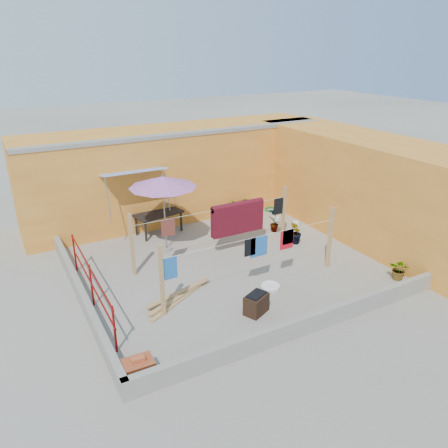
{
  "coord_description": "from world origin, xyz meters",
  "views": [
    {
      "loc": [
        -5.45,
        -9.73,
        5.88
      ],
      "look_at": [
        0.05,
        0.3,
        1.19
      ],
      "focal_mm": 35.0,
      "sensor_mm": 36.0,
      "label": 1
    }
  ],
  "objects": [
    {
      "name": "ground",
      "position": [
        0.0,
        0.0,
        0.0
      ],
      "size": [
        80.0,
        80.0,
        0.0
      ],
      "primitive_type": "plane",
      "color": "#9E998E",
      "rests_on": "ground"
    },
    {
      "name": "wall_back",
      "position": [
        0.5,
        4.69,
        1.61
      ],
      "size": [
        11.0,
        3.27,
        3.21
      ],
      "color": "orange",
      "rests_on": "ground"
    },
    {
      "name": "wall_right",
      "position": [
        5.2,
        0.0,
        1.6
      ],
      "size": [
        2.4,
        9.0,
        3.2
      ],
      "primitive_type": "cube",
      "color": "orange",
      "rests_on": "ground"
    },
    {
      "name": "parapet_front",
      "position": [
        0.0,
        -3.58,
        0.22
      ],
      "size": [
        8.3,
        0.16,
        0.44
      ],
      "primitive_type": "cube",
      "color": "gray",
      "rests_on": "ground"
    },
    {
      "name": "parapet_left",
      "position": [
        -4.08,
        0.0,
        0.22
      ],
      "size": [
        0.16,
        7.3,
        0.44
      ],
      "primitive_type": "cube",
      "color": "gray",
      "rests_on": "ground"
    },
    {
      "name": "red_railing",
      "position": [
        -3.85,
        -0.2,
        0.72
      ],
      "size": [
        0.05,
        4.2,
        1.1
      ],
      "color": "maroon",
      "rests_on": "ground"
    },
    {
      "name": "clothesline_rig",
      "position": [
        0.64,
        0.55,
        1.03
      ],
      "size": [
        5.09,
        2.35,
        1.8
      ],
      "color": "tan",
      "rests_on": "ground"
    },
    {
      "name": "patio_umbrella",
      "position": [
        -1.13,
        1.88,
        2.18
      ],
      "size": [
        2.05,
        2.05,
        2.42
      ],
      "color": "gray",
      "rests_on": "ground"
    },
    {
      "name": "outdoor_table",
      "position": [
        -0.85,
        3.2,
        0.66
      ],
      "size": [
        1.68,
        1.06,
        0.73
      ],
      "color": "black",
      "rests_on": "ground"
    },
    {
      "name": "brick_stack",
      "position": [
        -3.7,
        -3.2,
        0.22
      ],
      "size": [
        0.59,
        0.43,
        0.5
      ],
      "color": "#9A4323",
      "rests_on": "ground"
    },
    {
      "name": "lumber_pile",
      "position": [
        -1.95,
        -0.96,
        0.06
      ],
      "size": [
        2.01,
        1.12,
        0.13
      ],
      "color": "tan",
      "rests_on": "ground"
    },
    {
      "name": "brazier",
      "position": [
        -0.55,
        -2.39,
        0.25
      ],
      "size": [
        0.68,
        0.59,
        0.52
      ],
      "color": "black",
      "rests_on": "ground"
    },
    {
      "name": "white_basin",
      "position": [
        0.39,
        -1.61,
        0.05
      ],
      "size": [
        0.51,
        0.51,
        0.09
      ],
      "color": "silver",
      "rests_on": "ground"
    },
    {
      "name": "water_jug_a",
      "position": [
        3.04,
        1.91,
        0.14
      ],
      "size": [
        0.21,
        0.21,
        0.32
      ],
      "color": "silver",
      "rests_on": "ground"
    },
    {
      "name": "water_jug_b",
      "position": [
        3.31,
        1.15,
        0.16
      ],
      "size": [
        0.24,
        0.24,
        0.37
      ],
      "color": "silver",
      "rests_on": "ground"
    },
    {
      "name": "green_hose",
      "position": [
        3.7,
        3.2,
        0.03
      ],
      "size": [
        0.51,
        0.51,
        0.07
      ],
      "color": "#1A7626",
      "rests_on": "ground"
    },
    {
      "name": "plant_back_a",
      "position": [
        2.16,
        3.2,
        0.38
      ],
      "size": [
        0.75,
        0.67,
        0.76
      ],
      "primitive_type": "imported",
      "rotation": [
        0.0,
        0.0,
        0.12
      ],
      "color": "#185418",
      "rests_on": "ground"
    },
    {
      "name": "plant_back_b",
      "position": [
        2.62,
        3.2,
        0.33
      ],
      "size": [
        0.48,
        0.48,
        0.67
      ],
      "primitive_type": "imported",
      "rotation": [
        0.0,
        0.0,
        1.91
      ],
      "color": "#185418",
      "rests_on": "ground"
    },
    {
      "name": "plant_right_a",
      "position": [
        2.64,
        1.44,
        0.45
      ],
      "size": [
        0.58,
        0.54,
        0.91
      ],
      "primitive_type": "imported",
      "rotation": [
        0.0,
        0.0,
        2.52
      ],
      "color": "#185418",
      "rests_on": "ground"
    },
    {
      "name": "plant_right_b",
      "position": [
        2.65,
        0.28,
        0.39
      ],
      "size": [
        0.51,
        0.54,
        0.77
      ],
      "primitive_type": "imported",
      "rotation": [
        0.0,
        0.0,
        4.2
      ],
      "color": "#185418",
      "rests_on": "ground"
    },
    {
      "name": "plant_right_c",
      "position": [
        3.7,
        -2.89,
        0.29
      ],
      "size": [
        0.63,
        0.67,
        0.59
      ],
      "primitive_type": "imported",
      "rotation": [
        0.0,
        0.0,
        5.12
      ],
      "color": "#185418",
      "rests_on": "ground"
    }
  ]
}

